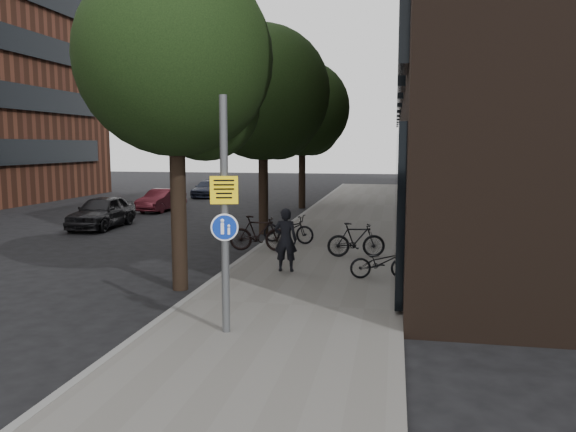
% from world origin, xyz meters
% --- Properties ---
extents(ground, '(120.00, 120.00, 0.00)m').
position_xyz_m(ground, '(0.00, 0.00, 0.00)').
color(ground, black).
rests_on(ground, ground).
extents(sidewalk, '(4.50, 60.00, 0.12)m').
position_xyz_m(sidewalk, '(0.25, 10.00, 0.06)').
color(sidewalk, '#605D58').
rests_on(sidewalk, ground).
extents(curb_edge, '(0.15, 60.00, 0.13)m').
position_xyz_m(curb_edge, '(-2.00, 10.00, 0.07)').
color(curb_edge, slate).
rests_on(curb_edge, ground).
extents(building_right_dark_brick, '(12.00, 40.00, 18.00)m').
position_xyz_m(building_right_dark_brick, '(8.50, 22.00, 9.00)').
color(building_right_dark_brick, black).
rests_on(building_right_dark_brick, ground).
extents(street_tree_near, '(4.40, 4.40, 7.50)m').
position_xyz_m(street_tree_near, '(-2.53, 4.64, 5.11)').
color(street_tree_near, black).
rests_on(street_tree_near, ground).
extents(street_tree_mid, '(5.00, 5.00, 7.80)m').
position_xyz_m(street_tree_mid, '(-2.53, 13.14, 5.11)').
color(street_tree_mid, black).
rests_on(street_tree_mid, ground).
extents(street_tree_far, '(5.00, 5.00, 7.80)m').
position_xyz_m(street_tree_far, '(-2.53, 22.14, 5.11)').
color(street_tree_far, black).
rests_on(street_tree_far, ground).
extents(signpost, '(0.46, 0.14, 4.07)m').
position_xyz_m(signpost, '(-0.55, 1.48, 2.18)').
color(signpost, '#595B5E').
rests_on(signpost, sidewalk).
extents(pedestrian, '(0.61, 0.41, 1.65)m').
position_xyz_m(pedestrian, '(-0.44, 6.35, 0.94)').
color(pedestrian, black).
rests_on(pedestrian, sidewalk).
extents(parked_bike_facade_near, '(1.59, 0.83, 0.79)m').
position_xyz_m(parked_bike_facade_near, '(2.00, 6.00, 0.52)').
color(parked_bike_facade_near, black).
rests_on(parked_bike_facade_near, sidewalk).
extents(parked_bike_facade_far, '(1.74, 0.76, 1.01)m').
position_xyz_m(parked_bike_facade_far, '(1.22, 8.55, 0.62)').
color(parked_bike_facade_far, black).
rests_on(parked_bike_facade_far, sidewalk).
extents(parked_bike_curb_near, '(1.89, 0.97, 0.95)m').
position_xyz_m(parked_bike_curb_near, '(-1.17, 10.53, 0.59)').
color(parked_bike_curb_near, black).
rests_on(parked_bike_curb_near, sidewalk).
extents(parked_bike_curb_far, '(1.86, 0.65, 1.10)m').
position_xyz_m(parked_bike_curb_far, '(-1.80, 8.95, 0.67)').
color(parked_bike_curb_far, black).
rests_on(parked_bike_curb_far, sidewalk).
extents(parked_car_near, '(1.70, 3.92, 1.32)m').
position_xyz_m(parked_car_near, '(-9.47, 13.29, 0.66)').
color(parked_car_near, black).
rests_on(parked_car_near, ground).
extents(parked_car_mid, '(1.52, 3.51, 1.12)m').
position_xyz_m(parked_car_mid, '(-9.51, 19.36, 0.56)').
color(parked_car_mid, '#581923').
rests_on(parked_car_mid, ground).
extents(parked_car_far, '(1.67, 3.74, 1.06)m').
position_xyz_m(parked_car_far, '(-9.77, 27.43, 0.53)').
color(parked_car_far, '#1B2131').
rests_on(parked_car_far, ground).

